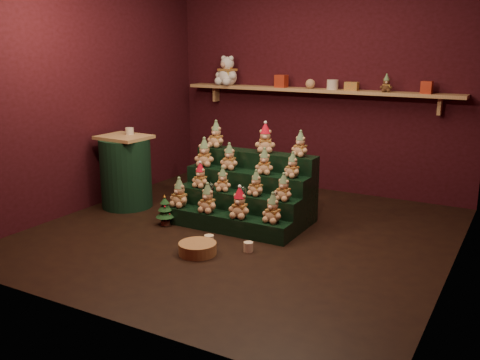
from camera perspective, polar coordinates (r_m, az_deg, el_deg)
The scene contains 41 objects.
ground at distance 5.47m, azimuth 0.23°, elevation -5.63°, with size 4.00×4.00×0.00m, color black.
back_wall at distance 7.02m, azimuth 8.54°, elevation 10.37°, with size 4.00×0.10×2.80m, color black.
front_wall at distance 3.53m, azimuth -16.24°, elevation 6.11°, with size 4.00×0.10×2.80m, color black.
left_wall at distance 6.41m, azimuth -16.21°, elevation 9.59°, with size 0.10×4.00×2.80m, color black.
right_wall at distance 4.54m, azimuth 23.68°, elevation 7.21°, with size 0.10×4.00×2.80m, color black.
back_shelf at distance 6.87m, azimuth 7.97°, elevation 9.41°, with size 3.60×0.26×0.24m.
riser_tier_front at distance 5.48m, azimuth -1.51°, elevation -4.60°, with size 1.40×0.22×0.18m, color black.
riser_tier_midfront at distance 5.64m, azimuth -0.37°, elevation -3.10°, with size 1.40×0.22×0.36m, color black.
riser_tier_midback at distance 5.79m, azimuth 0.71°, elevation -1.68°, with size 1.40×0.22×0.54m, color black.
riser_tier_back at distance 5.96m, azimuth 1.72°, elevation -0.34°, with size 1.40×0.22×0.72m, color black.
teddy_0 at distance 5.72m, azimuth -6.48°, elevation -1.34°, with size 0.22×0.20×0.31m, color tan, non-canonical shape.
teddy_1 at distance 5.50m, azimuth -3.47°, elevation -1.94°, with size 0.21×0.19×0.30m, color tan, non-canonical shape.
teddy_2 at distance 5.32m, azimuth -0.04°, elevation -2.45°, with size 0.22×0.20×0.31m, color tan, non-canonical shape.
teddy_3 at distance 5.19m, azimuth 3.51°, elevation -2.99°, with size 0.21×0.19×0.29m, color tan, non-canonical shape.
teddy_4 at distance 5.77m, azimuth -4.25°, elevation 0.50°, with size 0.19×0.17×0.26m, color tan, non-canonical shape.
teddy_5 at distance 5.62m, azimuth -1.85°, elevation 0.06°, with size 0.18×0.16×0.25m, color tan, non-canonical shape.
teddy_6 at distance 5.45m, azimuth 1.73°, elevation -0.33°, with size 0.18×0.17×0.26m, color tan, non-canonical shape.
teddy_7 at distance 5.29m, azimuth 4.68°, elevation -0.77°, with size 0.19×0.17×0.27m, color tan, non-canonical shape.
teddy_8 at distance 5.96m, azimuth -3.82°, elevation 2.95°, with size 0.22×0.20×0.31m, color tan, non-canonical shape.
teddy_9 at distance 5.80m, azimuth -1.14°, elevation 2.51°, with size 0.20×0.18×0.28m, color tan, non-canonical shape.
teddy_10 at distance 5.59m, azimuth 2.62°, elevation 1.99°, with size 0.19×0.17×0.27m, color tan, non-canonical shape.
teddy_11 at distance 5.48m, azimuth 5.64°, elevation 1.60°, with size 0.18×0.16×0.25m, color tan, non-canonical shape.
teddy_12 at distance 6.12m, azimuth -2.55°, elevation 4.89°, with size 0.21×0.19×0.29m, color tan, non-canonical shape.
teddy_13 at distance 5.82m, azimuth 2.72°, elevation 4.49°, with size 0.22×0.20×0.31m, color tan, non-canonical shape.
teddy_14 at distance 5.63m, azimuth 6.47°, elevation 3.84°, with size 0.19×0.17×0.26m, color tan, non-canonical shape.
snow_globe_a at distance 5.66m, azimuth -3.09°, elevation -0.70°, with size 0.06×0.06×0.08m.
snow_globe_b at distance 5.47m, azimuth 0.32°, elevation -1.17°, with size 0.07×0.07×0.09m.
snow_globe_c at distance 5.31m, azimuth 3.85°, elevation -1.71°, with size 0.07×0.07×0.09m.
side_table at distance 6.37m, azimuth -12.07°, elevation 0.86°, with size 0.59×0.59×0.85m.
table_ornament at distance 6.35m, azimuth -11.70°, elevation 5.14°, with size 0.10×0.10×0.08m, color beige.
mini_christmas_tree at distance 5.71m, azimuth -8.01°, elevation -3.20°, with size 0.20×0.20×0.33m.
mug_left at distance 5.16m, azimuth -3.32°, elevation -6.39°, with size 0.09×0.09×0.09m, color beige.
mug_right at distance 4.99m, azimuth 0.90°, elevation -7.13°, with size 0.09×0.09×0.09m, color beige.
wicker_basket at distance 4.94m, azimuth -4.55°, elevation -7.29°, with size 0.35×0.35×0.11m, color #9F6F40.
white_bear at distance 7.37m, azimuth -1.35°, elevation 11.99°, with size 0.35×0.32×0.49m, color white, non-canonical shape.
brown_bear at distance 6.55m, azimuth 15.34°, elevation 9.91°, with size 0.14×0.13×0.20m, color #4E301A, non-canonical shape.
gift_tin_red_a at distance 7.01m, azimuth 4.44°, elevation 10.47°, with size 0.14×0.14×0.16m, color #B3331B.
gift_tin_cream at distance 6.75m, azimuth 9.84°, elevation 9.99°, with size 0.14×0.14×0.12m, color beige.
gift_tin_red_b at distance 6.47m, azimuth 19.30°, elevation 9.31°, with size 0.12×0.12×0.14m, color #B3331B.
shelf_plush_ball at distance 6.86m, azimuth 7.51°, elevation 10.14°, with size 0.12×0.12×0.12m, color tan.
scarf_gift_box at distance 6.68m, azimuth 11.82°, elevation 9.76°, with size 0.16×0.10×0.10m, color #DC5D1F.
Camera 1 is at (2.50, -4.50, 1.87)m, focal length 40.00 mm.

